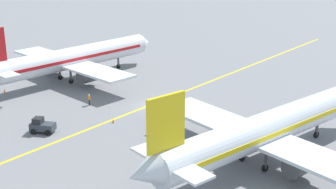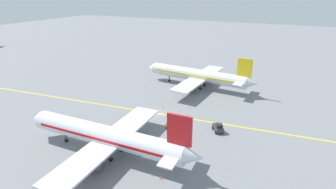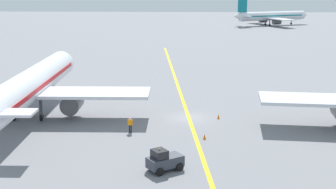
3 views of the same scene
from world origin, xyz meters
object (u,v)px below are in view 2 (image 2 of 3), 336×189
at_px(airplane_adjacent_stand, 198,75).
at_px(ground_crew_worker, 166,126).
at_px(airplane_at_gate, 107,136).
at_px(traffic_cone_near_nose, 188,116).
at_px(baggage_tug_dark, 218,128).
at_px(traffic_cone_mid_apron, 163,107).
at_px(traffic_cone_by_wingtip, 161,177).

height_order(airplane_adjacent_stand, ground_crew_worker, airplane_adjacent_stand).
bearing_deg(airplane_at_gate, traffic_cone_near_nose, -19.81).
bearing_deg(traffic_cone_near_nose, airplane_adjacent_stand, 12.91).
bearing_deg(baggage_tug_dark, traffic_cone_mid_apron, 70.52).
bearing_deg(ground_crew_worker, traffic_cone_mid_apron, 30.37).
distance_m(airplane_at_gate, traffic_cone_near_nose, 21.73).
relative_size(airplane_adjacent_stand, traffic_cone_mid_apron, 64.63).
distance_m(baggage_tug_dark, ground_crew_worker, 10.84).
bearing_deg(airplane_adjacent_stand, traffic_cone_near_nose, -167.09).
xyz_separation_m(traffic_cone_near_nose, traffic_cone_mid_apron, (1.87, 7.42, 0.00)).
height_order(traffic_cone_near_nose, traffic_cone_by_wingtip, same).
distance_m(traffic_cone_near_nose, traffic_cone_by_wingtip, 22.47).
height_order(airplane_adjacent_stand, baggage_tug_dark, airplane_adjacent_stand).
bearing_deg(traffic_cone_mid_apron, traffic_cone_near_nose, -104.12).
bearing_deg(ground_crew_worker, traffic_cone_near_nose, -12.78).
height_order(baggage_tug_dark, ground_crew_worker, baggage_tug_dark).
bearing_deg(traffic_cone_by_wingtip, traffic_cone_near_nose, 10.82).
height_order(airplane_at_gate, ground_crew_worker, airplane_at_gate).
height_order(airplane_adjacent_stand, traffic_cone_mid_apron, airplane_adjacent_stand).
relative_size(airplane_at_gate, traffic_cone_near_nose, 64.49).
relative_size(airplane_adjacent_stand, traffic_cone_by_wingtip, 64.63).
distance_m(ground_crew_worker, traffic_cone_by_wingtip, 15.51).
height_order(baggage_tug_dark, traffic_cone_mid_apron, baggage_tug_dark).
bearing_deg(baggage_tug_dark, ground_crew_worker, 112.19).
bearing_deg(traffic_cone_mid_apron, traffic_cone_by_wingtip, -154.08).
distance_m(baggage_tug_dark, traffic_cone_near_nose, 9.08).
height_order(airplane_at_gate, airplane_adjacent_stand, same).
relative_size(airplane_at_gate, ground_crew_worker, 21.11).
bearing_deg(baggage_tug_dark, airplane_adjacent_stand, 28.38).
distance_m(airplane_at_gate, traffic_cone_by_wingtip, 12.14).
distance_m(airplane_adjacent_stand, traffic_cone_near_nose, 21.01).
distance_m(traffic_cone_near_nose, traffic_cone_mid_apron, 7.65).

